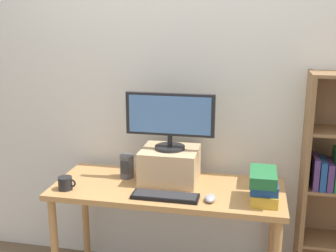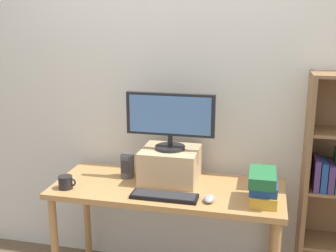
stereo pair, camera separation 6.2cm
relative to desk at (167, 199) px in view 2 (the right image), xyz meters
name	(u,v)px [view 2 (the right image)]	position (x,y,z in m)	size (l,w,h in m)	color
back_wall	(181,95)	(0.00, 0.41, 0.62)	(7.00, 0.08, 2.60)	silver
desk	(167,199)	(0.00, 0.00, 0.00)	(1.48, 0.61, 0.77)	#B7844C
riser_box	(170,165)	(-0.01, 0.10, 0.20)	(0.37, 0.33, 0.22)	tan
computer_monitor	(170,118)	(-0.01, 0.10, 0.52)	(0.58, 0.20, 0.37)	black
keyboard	(164,196)	(0.02, -0.18, 0.10)	(0.41, 0.13, 0.02)	black
computer_mouse	(209,199)	(0.29, -0.17, 0.11)	(0.06, 0.10, 0.04)	#99999E
book_stack	(263,187)	(0.60, -0.11, 0.19)	(0.17, 0.26, 0.19)	gold
coffee_mug	(66,182)	(-0.62, -0.18, 0.13)	(0.12, 0.09, 0.08)	black
desk_speaker	(127,166)	(-0.30, 0.10, 0.17)	(0.09, 0.10, 0.16)	#4C4C51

